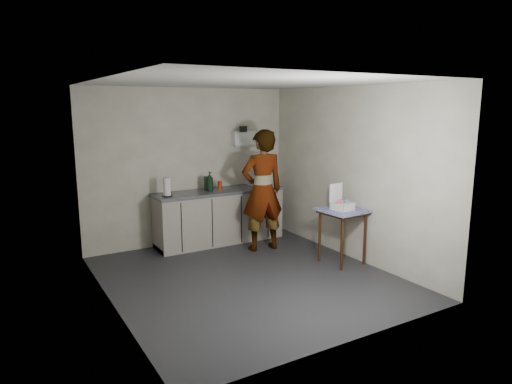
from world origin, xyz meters
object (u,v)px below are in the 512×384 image
dish_rack (261,183)px  bakery_box (342,204)px  soda_can (220,185)px  dark_bottle (206,183)px  side_table (343,216)px  paper_towel (167,188)px  standing_man (262,191)px  kitchen_counter (219,218)px  soap_bottle (210,182)px

dish_rack → bakery_box: bearing=-81.8°
soda_can → dark_bottle: dark_bottle is taller
side_table → paper_towel: paper_towel is taller
side_table → standing_man: (-0.68, 1.16, 0.26)m
kitchen_counter → standing_man: 0.99m
dark_bottle → soap_bottle: bearing=-59.5°
standing_man → paper_towel: standing_man is taller
standing_man → paper_towel: (-1.37, 0.62, 0.08)m
dark_bottle → soda_can: bearing=3.4°
kitchen_counter → side_table: bearing=-59.6°
standing_man → soda_can: (-0.38, 0.78, 0.00)m
standing_man → side_table: bearing=125.5°
soda_can → paper_towel: bearing=-171.3°
dark_bottle → paper_towel: size_ratio=0.82×
side_table → dish_rack: 1.87m
standing_man → bakery_box: standing_man is taller
soda_can → bakery_box: (1.02, -1.95, -0.08)m
paper_towel → soda_can: bearing=8.7°
soap_bottle → bakery_box: bearing=-56.3°
side_table → soap_bottle: bearing=120.8°
paper_towel → bakery_box: (2.01, -1.80, -0.15)m
soap_bottle → bakery_box: (1.24, -1.86, -0.17)m
kitchen_counter → standing_man: size_ratio=1.15×
standing_man → dark_bottle: bearing=-44.5°
dish_rack → standing_man: bearing=-119.4°
soap_bottle → soda_can: soap_bottle is taller
side_table → dark_bottle: bearing=120.6°
kitchen_counter → soda_can: (0.05, 0.07, 0.55)m
dish_rack → dark_bottle: bearing=174.8°
kitchen_counter → paper_towel: (-0.94, -0.09, 0.62)m
kitchen_counter → dish_rack: (0.80, -0.04, 0.55)m
dark_bottle → side_table: bearing=-55.6°
dish_rack → bakery_box: bakery_box is taller
side_table → bakery_box: (-0.03, -0.01, 0.19)m
soap_bottle → soda_can: size_ratio=2.36×
soap_bottle → dark_bottle: bearing=120.5°
soda_can → dish_rack: bearing=-8.1°
soap_bottle → dark_bottle: 0.09m
standing_man → paper_towel: size_ratio=6.61×
standing_man → soap_bottle: bearing=-43.7°
kitchen_counter → bakery_box: (1.07, -1.88, 0.47)m
dish_rack → bakery_box: 1.86m
soda_can → side_table: bearing=-61.5°
kitchen_counter → standing_man: standing_man is taller
kitchen_counter → dish_rack: 0.97m
soda_can → paper_towel: paper_towel is taller
soap_bottle → dish_rack: soap_bottle is taller
soap_bottle → dish_rack: 0.98m
bakery_box → dish_rack: bearing=91.3°
side_table → dish_rack: bearing=95.6°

